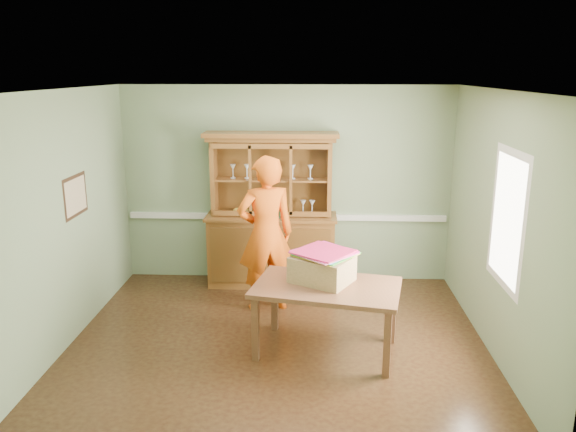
{
  "coord_description": "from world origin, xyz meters",
  "views": [
    {
      "loc": [
        0.37,
        -5.59,
        2.89
      ],
      "look_at": [
        0.09,
        0.4,
        1.32
      ],
      "focal_mm": 35.0,
      "sensor_mm": 36.0,
      "label": 1
    }
  ],
  "objects_px": {
    "china_hutch": "(272,232)",
    "cardboard_box": "(322,269)",
    "person": "(266,234)",
    "dining_table": "(327,293)"
  },
  "relations": [
    {
      "from": "dining_table",
      "to": "cardboard_box",
      "type": "height_order",
      "value": "cardboard_box"
    },
    {
      "from": "china_hutch",
      "to": "dining_table",
      "type": "height_order",
      "value": "china_hutch"
    },
    {
      "from": "china_hutch",
      "to": "cardboard_box",
      "type": "distance_m",
      "value": 1.94
    },
    {
      "from": "cardboard_box",
      "to": "person",
      "type": "bearing_deg",
      "value": 124.8
    },
    {
      "from": "dining_table",
      "to": "cardboard_box",
      "type": "bearing_deg",
      "value": 124.46
    },
    {
      "from": "china_hutch",
      "to": "dining_table",
      "type": "relative_size",
      "value": 1.29
    },
    {
      "from": "cardboard_box",
      "to": "person",
      "type": "distance_m",
      "value": 1.17
    },
    {
      "from": "china_hutch",
      "to": "person",
      "type": "height_order",
      "value": "china_hutch"
    },
    {
      "from": "china_hutch",
      "to": "dining_table",
      "type": "bearing_deg",
      "value": -69.75
    },
    {
      "from": "dining_table",
      "to": "cardboard_box",
      "type": "xyz_separation_m",
      "value": [
        -0.05,
        0.12,
        0.22
      ]
    }
  ]
}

